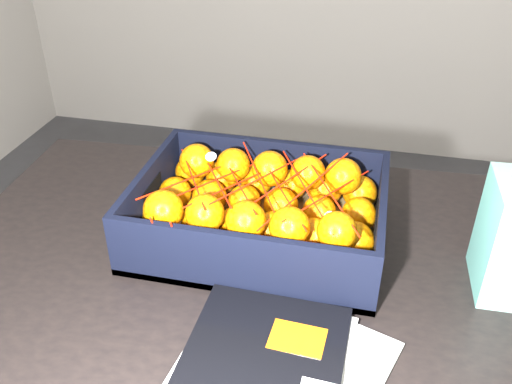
% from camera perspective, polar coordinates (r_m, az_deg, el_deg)
% --- Properties ---
extents(table, '(1.24, 0.86, 0.75)m').
position_cam_1_polar(table, '(0.96, 3.60, -13.69)').
color(table, black).
rests_on(table, ground).
extents(magazine_stack, '(0.31, 0.33, 0.02)m').
position_cam_1_polar(magazine_stack, '(0.75, 1.24, -18.34)').
color(magazine_stack, silver).
rests_on(magazine_stack, table).
extents(produce_crate, '(0.42, 0.31, 0.11)m').
position_cam_1_polar(produce_crate, '(0.96, 0.40, -2.91)').
color(produce_crate, brown).
rests_on(produce_crate, table).
extents(clementine_heap, '(0.40, 0.29, 0.11)m').
position_cam_1_polar(clementine_heap, '(0.95, 0.36, -1.71)').
color(clementine_heap, orange).
rests_on(clementine_heap, produce_crate).
extents(mesh_net, '(0.35, 0.28, 0.09)m').
position_cam_1_polar(mesh_net, '(0.92, -0.19, 0.53)').
color(mesh_net, red).
rests_on(mesh_net, clementine_heap).
extents(retail_carton, '(0.09, 0.12, 0.18)m').
position_cam_1_polar(retail_carton, '(0.91, 24.77, -4.30)').
color(retail_carton, silver).
rests_on(retail_carton, table).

